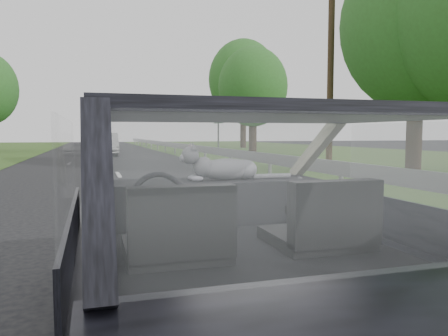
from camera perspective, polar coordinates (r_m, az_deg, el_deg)
subject_car at (r=2.56m, az=1.71°, el=-9.15°), size 1.80×4.00×1.45m
dashboard at (r=3.12m, az=-1.95°, el=-4.32°), size 1.58×0.45×0.30m
driver_seat at (r=2.15m, az=-6.03°, el=-7.57°), size 0.50×0.72×0.42m
passenger_seat at (r=2.42m, az=13.00°, el=-6.27°), size 0.50×0.72×0.42m
steering_wheel at (r=2.74m, az=-8.47°, el=-4.10°), size 0.36×0.36×0.04m
cat at (r=3.10m, az=0.35°, el=0.04°), size 0.60×0.22×0.27m
guardrail at (r=13.38m, az=5.57°, el=1.28°), size 0.05×90.00×0.32m
other_car at (r=27.52m, az=-15.21°, el=3.02°), size 1.70×4.20×1.38m
highway_sign at (r=28.74m, az=-0.75°, el=4.48°), size 0.41×1.04×2.63m
utility_pole at (r=17.10m, az=13.74°, el=12.22°), size 0.29×0.29×7.32m
tree_1 at (r=16.09m, az=23.86°, el=12.88°), size 5.61×5.61×7.55m
tree_2 at (r=27.34m, az=3.79°, el=8.52°), size 4.46×4.46×6.48m
tree_3 at (r=41.37m, az=2.53°, el=9.46°), size 7.66×7.66×9.80m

